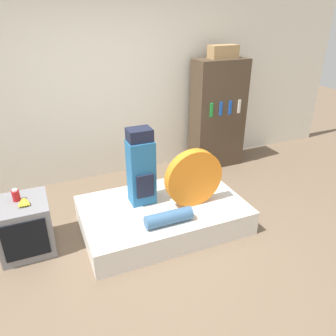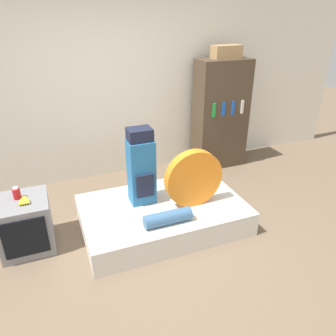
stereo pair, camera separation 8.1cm
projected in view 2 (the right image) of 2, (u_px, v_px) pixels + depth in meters
The scene contains 11 objects.
ground_plane at pixel (158, 256), 3.39m from camera, with size 16.00×16.00×0.00m, color brown.
wall_back at pixel (106, 89), 4.55m from camera, with size 8.00×0.05×2.60m.
bed at pixel (163, 215), 3.81m from camera, with size 1.83×1.16×0.29m.
backpack at pixel (141, 168), 3.63m from camera, with size 0.28×0.26×0.88m.
tent_bag at pixel (194, 178), 3.61m from camera, with size 0.66×0.11×0.66m.
sleeping_roll at pixel (168, 218), 3.38m from camera, with size 0.51×0.14×0.14m.
television at pixel (26, 224), 3.41m from camera, with size 0.52×0.55×0.57m.
canister at pixel (17, 193), 3.30m from camera, with size 0.07×0.07×0.13m.
banana_bunch at pixel (24, 200), 3.26m from camera, with size 0.13×0.17×0.04m.
bookshelf at pixel (221, 115), 5.04m from camera, with size 0.80×0.42×1.66m.
cardboard_box at pixel (226, 52), 4.65m from camera, with size 0.42×0.20×0.18m.
Camera 2 is at (-0.88, -2.50, 2.31)m, focal length 35.00 mm.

